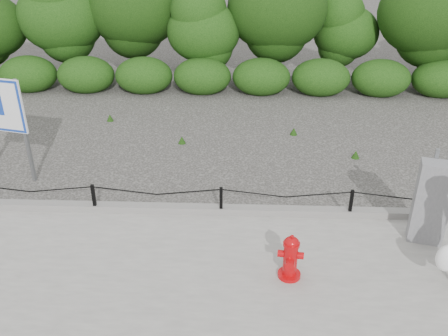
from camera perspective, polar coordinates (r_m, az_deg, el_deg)
ground at (r=9.42m, az=-0.35°, el=-5.96°), size 90.00×90.00×0.00m
sidewalk at (r=7.80m, az=-1.05°, el=-13.82°), size 14.00×4.00×0.08m
curb at (r=9.38m, az=-0.33°, el=-5.03°), size 14.00×0.22×0.14m
chain_barrier at (r=9.18m, az=-0.35°, el=-3.58°), size 10.06×0.06×0.60m
treeline at (r=17.02m, az=3.33°, el=18.49°), size 20.21×3.76×4.65m
fire_hydrant at (r=7.72m, az=7.99°, el=-10.63°), size 0.42×0.45×0.79m
utility_cabinet at (r=9.02m, az=23.68°, el=-3.83°), size 0.65×0.49×1.71m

